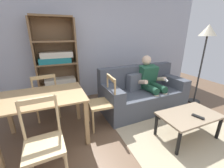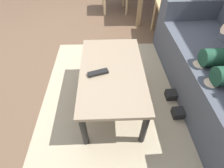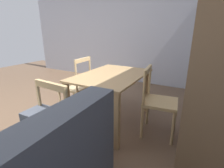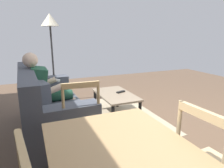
% 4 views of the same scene
% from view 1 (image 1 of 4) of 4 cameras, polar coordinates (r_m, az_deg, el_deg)
% --- Properties ---
extents(wall_back, '(6.61, 0.12, 2.78)m').
position_cam_1_polar(wall_back, '(3.79, -9.64, 15.71)').
color(wall_back, '#B2B7C6').
rests_on(wall_back, ground_plane).
extents(couch, '(1.88, 0.88, 0.94)m').
position_cam_1_polar(couch, '(3.29, 11.81, -3.70)').
color(couch, '#474C56').
rests_on(couch, ground_plane).
extents(person_lounging, '(0.60, 0.85, 1.16)m').
position_cam_1_polar(person_lounging, '(3.29, 15.02, 0.79)').
color(person_lounging, '#23563D').
rests_on(person_lounging, ground_plane).
extents(coffee_table, '(0.94, 0.54, 0.42)m').
position_cam_1_polar(coffee_table, '(2.63, 28.14, -11.57)').
color(coffee_table, gray).
rests_on(coffee_table, ground_plane).
extents(tv_remote, '(0.10, 0.18, 0.02)m').
position_cam_1_polar(tv_remote, '(2.57, 30.90, -11.06)').
color(tv_remote, black).
rests_on(tv_remote, coffee_table).
extents(bookshelf, '(0.88, 0.36, 1.96)m').
position_cam_1_polar(bookshelf, '(3.51, -20.79, 5.91)').
color(bookshelf, brown).
rests_on(bookshelf, ground_plane).
extents(dining_table, '(1.22, 0.85, 0.75)m').
position_cam_1_polar(dining_table, '(2.41, -25.63, -6.82)').
color(dining_table, tan).
rests_on(dining_table, ground_plane).
extents(dining_chair_near_wall, '(0.47, 0.47, 0.91)m').
position_cam_1_polar(dining_chair_near_wall, '(3.11, -24.83, -4.27)').
color(dining_chair_near_wall, tan).
rests_on(dining_chair_near_wall, ground_plane).
extents(dining_chair_facing_couch, '(0.44, 0.44, 0.92)m').
position_cam_1_polar(dining_chair_facing_couch, '(2.59, -3.77, -7.42)').
color(dining_chair_facing_couch, tan).
rests_on(dining_chair_facing_couch, ground_plane).
extents(dining_chair_by_doorway, '(0.44, 0.44, 0.94)m').
position_cam_1_polar(dining_chair_by_doorway, '(1.90, -25.35, -20.56)').
color(dining_chair_by_doorway, '#D1B27F').
rests_on(dining_chair_by_doorway, ground_plane).
extents(area_rug, '(2.02, 1.43, 0.01)m').
position_cam_1_polar(area_rug, '(2.82, 26.95, -17.87)').
color(area_rug, tan).
rests_on(area_rug, ground_plane).
extents(floor_lamp, '(0.36, 0.36, 1.80)m').
position_cam_1_polar(floor_lamp, '(3.85, 33.44, 14.94)').
color(floor_lamp, black).
rests_on(floor_lamp, ground_plane).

